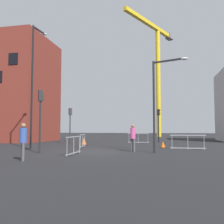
# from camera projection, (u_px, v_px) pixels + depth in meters

# --- Properties ---
(ground) EXTENTS (160.00, 160.00, 0.00)m
(ground) POSITION_uv_depth(u_px,v_px,m) (93.00, 152.00, 16.23)
(ground) COLOR black
(brick_building) EXTENTS (9.23, 8.54, 12.78)m
(brick_building) POSITION_uv_depth(u_px,v_px,m) (13.00, 90.00, 30.95)
(brick_building) COLOR maroon
(brick_building) RESTS_ON ground
(construction_crane) EXTENTS (8.96, 15.94, 22.35)m
(construction_crane) POSITION_uv_depth(u_px,v_px,m) (157.00, 62.00, 48.97)
(construction_crane) COLOR yellow
(construction_crane) RESTS_ON ground
(streetlamp_tall) EXTENTS (0.44, 1.73, 9.49)m
(streetlamp_tall) POSITION_uv_depth(u_px,v_px,m) (34.00, 78.00, 18.72)
(streetlamp_tall) COLOR black
(streetlamp_tall) RESTS_ON ground
(streetlamp_short) EXTENTS (2.17, 0.82, 5.90)m
(streetlamp_short) POSITION_uv_depth(u_px,v_px,m) (159.00, 96.00, 15.53)
(streetlamp_short) COLOR #232326
(streetlamp_short) RESTS_ON ground
(traffic_light_near) EXTENTS (0.39, 0.28, 3.78)m
(traffic_light_near) POSITION_uv_depth(u_px,v_px,m) (159.00, 120.00, 27.87)
(traffic_light_near) COLOR black
(traffic_light_near) RESTS_ON ground
(traffic_light_far) EXTENTS (0.37, 0.37, 3.97)m
(traffic_light_far) POSITION_uv_depth(u_px,v_px,m) (40.00, 111.00, 15.45)
(traffic_light_far) COLOR #232326
(traffic_light_far) RESTS_ON ground
(traffic_light_corner) EXTENTS (0.38, 0.36, 3.63)m
(traffic_light_corner) POSITION_uv_depth(u_px,v_px,m) (70.00, 120.00, 24.74)
(traffic_light_corner) COLOR #2D2D30
(traffic_light_corner) RESTS_ON ground
(pedestrian_walking) EXTENTS (0.34, 0.34, 1.83)m
(pedestrian_walking) POSITION_uv_depth(u_px,v_px,m) (133.00, 136.00, 16.25)
(pedestrian_walking) COLOR #4C4C51
(pedestrian_walking) RESTS_ON ground
(pedestrian_waiting) EXTENTS (0.34, 0.34, 1.79)m
(pedestrian_waiting) POSITION_uv_depth(u_px,v_px,m) (23.00, 139.00, 11.61)
(pedestrian_waiting) COLOR #4C4C51
(pedestrian_waiting) RESTS_ON ground
(safety_barrier_mid_span) EXTENTS (2.55, 0.11, 1.08)m
(safety_barrier_mid_span) POSITION_uv_depth(u_px,v_px,m) (188.00, 142.00, 18.09)
(safety_barrier_mid_span) COLOR #9EA0A5
(safety_barrier_mid_span) RESTS_ON ground
(safety_barrier_rear) EXTENTS (0.30, 1.93, 1.08)m
(safety_barrier_rear) POSITION_uv_depth(u_px,v_px,m) (83.00, 141.00, 19.87)
(safety_barrier_rear) COLOR gray
(safety_barrier_rear) RESTS_ON ground
(safety_barrier_front) EXTENTS (2.24, 0.29, 1.08)m
(safety_barrier_front) POSITION_uv_depth(u_px,v_px,m) (138.00, 138.00, 26.13)
(safety_barrier_front) COLOR gray
(safety_barrier_front) RESTS_ON ground
(safety_barrier_left_run) EXTENTS (0.11, 2.40, 1.08)m
(safety_barrier_left_run) POSITION_uv_depth(u_px,v_px,m) (74.00, 145.00, 14.31)
(safety_barrier_left_run) COLOR gray
(safety_barrier_left_run) RESTS_ON ground
(traffic_cone_on_verge) EXTENTS (0.52, 0.52, 0.52)m
(traffic_cone_on_verge) POSITION_uv_depth(u_px,v_px,m) (163.00, 145.00, 19.76)
(traffic_cone_on_verge) COLOR black
(traffic_cone_on_verge) RESTS_ON ground
(traffic_cone_by_barrier) EXTENTS (0.69, 0.69, 0.70)m
(traffic_cone_by_barrier) POSITION_uv_depth(u_px,v_px,m) (84.00, 141.00, 23.37)
(traffic_cone_by_barrier) COLOR black
(traffic_cone_by_barrier) RESTS_ON ground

